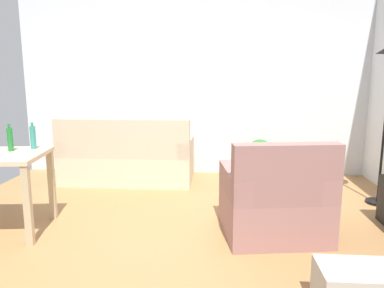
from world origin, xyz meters
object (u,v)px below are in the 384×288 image
at_px(couch, 128,160).
at_px(bottle_green, 10,139).
at_px(potted_plant, 260,156).
at_px(armchair, 275,202).
at_px(bottle_tall, 33,137).

xyz_separation_m(couch, bottle_green, (-0.71, -1.63, 0.57)).
xyz_separation_m(potted_plant, armchair, (-0.08, -1.97, -0.01)).
height_order(potted_plant, bottle_tall, bottle_tall).
bearing_deg(bottle_green, potted_plant, 37.06).
relative_size(bottle_green, bottle_tall, 1.00).
height_order(potted_plant, bottle_green, bottle_green).
height_order(potted_plant, armchair, armchair).
xyz_separation_m(couch, armchair, (1.79, -1.66, 0.01)).
bearing_deg(bottle_green, couch, 66.58).
relative_size(armchair, bottle_green, 3.84).
height_order(armchair, bottle_green, bottle_green).
distance_m(couch, bottle_tall, 1.71).
height_order(couch, potted_plant, couch).
distance_m(armchair, bottle_tall, 2.40).
bearing_deg(bottle_tall, bottle_green, -143.80).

